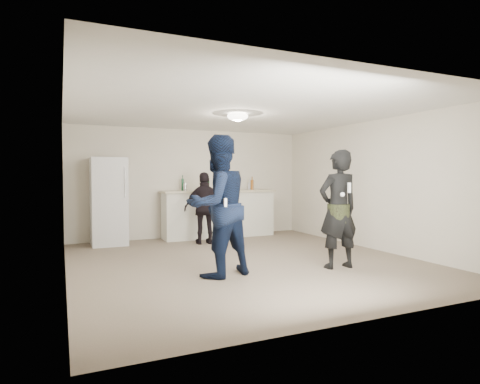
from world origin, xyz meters
name	(u,v)px	position (x,y,z in m)	size (l,w,h in m)	color
floor	(245,261)	(0.00, 0.00, 0.00)	(6.00, 6.00, 0.00)	#6B5B4C
ceiling	(245,111)	(0.00, 0.00, 2.50)	(6.00, 6.00, 0.00)	silver
wall_back	(191,183)	(0.00, 3.00, 1.25)	(6.00, 6.00, 0.00)	beige
wall_front	(374,194)	(0.00, -3.00, 1.25)	(6.00, 6.00, 0.00)	beige
wall_left	(64,189)	(-2.75, 0.00, 1.25)	(6.00, 6.00, 0.00)	beige
wall_right	(373,185)	(2.75, 0.00, 1.25)	(6.00, 6.00, 0.00)	beige
counter	(219,215)	(0.56, 2.67, 0.53)	(2.60, 0.56, 1.05)	silver
counter_top	(219,191)	(0.56, 2.67, 1.07)	(2.68, 0.64, 0.04)	beige
fridge	(109,201)	(-1.90, 2.60, 0.90)	(0.70, 0.70, 1.80)	silver
fridge_handle	(125,182)	(-1.62, 2.23, 1.30)	(0.02, 0.02, 0.60)	#B4B5B9
ceiling_dome	(238,116)	(0.00, 0.30, 2.45)	(0.36, 0.36, 0.16)	white
shaker	(185,187)	(-0.26, 2.60, 1.18)	(0.08, 0.08, 0.17)	#B9BABE
man	(218,206)	(-0.77, -0.76, 1.00)	(0.97, 0.76, 2.00)	#0E1D3E
woman	(338,209)	(1.11, -1.04, 0.91)	(0.67, 0.44, 1.82)	black
camo_shorts	(338,213)	(1.11, -1.04, 0.85)	(0.34, 0.34, 0.28)	#2C3518
spectator	(205,208)	(-0.04, 1.89, 0.75)	(0.88, 0.37, 1.50)	black
remote_man	(225,204)	(-0.77, -1.04, 1.05)	(0.04, 0.04, 0.15)	white
nunchuk_man	(233,208)	(-0.65, -1.01, 0.98)	(0.07, 0.07, 0.07)	white
remote_woman	(349,188)	(1.11, -1.29, 1.25)	(0.04, 0.04, 0.15)	white
nunchuk_woman	(342,194)	(1.01, -1.26, 1.15)	(0.07, 0.07, 0.07)	silver
bottle_cluster	(220,185)	(0.60, 2.70, 1.20)	(1.77, 0.29, 0.27)	#144719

